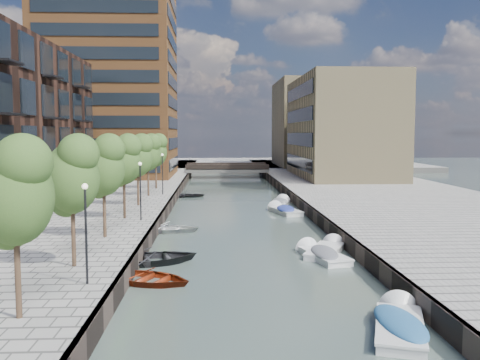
{
  "coord_description": "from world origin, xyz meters",
  "views": [
    {
      "loc": [
        -1.98,
        -13.65,
        7.13
      ],
      "look_at": [
        0.0,
        27.76,
        3.5
      ],
      "focal_mm": 40.0,
      "sensor_mm": 36.0,
      "label": 1
    }
  ],
  "objects": [
    {
      "name": "tan_block_near",
      "position": [
        16.0,
        62.0,
        8.0
      ],
      "size": [
        12.0,
        25.0,
        14.0
      ],
      "primitive_type": "cube",
      "color": "tan",
      "rests_on": "quay_right"
    },
    {
      "name": "tree_2",
      "position": [
        -8.5,
        18.0,
        5.31
      ],
      "size": [
        2.5,
        2.5,
        5.95
      ],
      "color": "#382619",
      "rests_on": "quay_left"
    },
    {
      "name": "quay_wall_left",
      "position": [
        -6.1,
        40.0,
        0.5
      ],
      "size": [
        0.25,
        140.0,
        1.0
      ],
      "primitive_type": "cube",
      "color": "#332823",
      "rests_on": "ground"
    },
    {
      "name": "motorboat_2",
      "position": [
        4.76,
        17.59,
        0.09
      ],
      "size": [
        3.27,
        4.72,
        1.5
      ],
      "color": "silver",
      "rests_on": "ground"
    },
    {
      "name": "tower",
      "position": [
        -17.0,
        65.0,
        16.0
      ],
      "size": [
        18.0,
        18.0,
        30.0
      ],
      "primitive_type": "cube",
      "color": "brown",
      "rests_on": "quay_left"
    },
    {
      "name": "sloop_4",
      "position": [
        -5.16,
        46.13,
        0.0
      ],
      "size": [
        4.2,
        3.04,
        0.86
      ],
      "primitive_type": "imported",
      "rotation": [
        0.0,
        0.0,
        1.59
      ],
      "color": "black",
      "rests_on": "ground"
    },
    {
      "name": "sloop_1",
      "position": [
        -5.4,
        15.4,
        0.0
      ],
      "size": [
        5.88,
        4.92,
        1.05
      ],
      "primitive_type": "imported",
      "rotation": [
        0.0,
        0.0,
        1.87
      ],
      "color": "black",
      "rests_on": "ground"
    },
    {
      "name": "quay_right",
      "position": [
        16.0,
        40.0,
        0.5
      ],
      "size": [
        20.0,
        140.0,
        1.0
      ],
      "primitive_type": "cube",
      "color": "gray",
      "rests_on": "ground"
    },
    {
      "name": "lamp_1",
      "position": [
        -7.2,
        24.0,
        3.51
      ],
      "size": [
        0.24,
        0.24,
        4.12
      ],
      "color": "black",
      "rests_on": "quay_left"
    },
    {
      "name": "sloop_3",
      "position": [
        -5.4,
        24.73,
        0.0
      ],
      "size": [
        4.76,
        3.53,
        0.95
      ],
      "primitive_type": "imported",
      "rotation": [
        0.0,
        0.0,
        1.51
      ],
      "color": "silver",
      "rests_on": "ground"
    },
    {
      "name": "lamp_2",
      "position": [
        -7.2,
        40.0,
        3.51
      ],
      "size": [
        0.24,
        0.24,
        4.12
      ],
      "color": "black",
      "rests_on": "quay_left"
    },
    {
      "name": "far_closure",
      "position": [
        0.0,
        100.0,
        0.5
      ],
      "size": [
        80.0,
        40.0,
        1.0
      ],
      "primitive_type": "cube",
      "color": "gray",
      "rests_on": "ground"
    },
    {
      "name": "tree_3",
      "position": [
        -8.5,
        25.0,
        5.31
      ],
      "size": [
        2.5,
        2.5,
        5.95
      ],
      "color": "#382619",
      "rests_on": "quay_left"
    },
    {
      "name": "water",
      "position": [
        0.0,
        40.0,
        0.0
      ],
      "size": [
        300.0,
        300.0,
        0.0
      ],
      "primitive_type": "plane",
      "color": "#38473F",
      "rests_on": "ground"
    },
    {
      "name": "sloop_2",
      "position": [
        -5.17,
        11.51,
        0.0
      ],
      "size": [
        5.27,
        4.65,
        0.91
      ],
      "primitive_type": "imported",
      "rotation": [
        0.0,
        0.0,
        1.14
      ],
      "color": "maroon",
      "rests_on": "ground"
    },
    {
      "name": "tree_0",
      "position": [
        -8.5,
        4.0,
        5.31
      ],
      "size": [
        2.5,
        2.5,
        5.95
      ],
      "color": "#382619",
      "rests_on": "quay_left"
    },
    {
      "name": "quay_wall_right",
      "position": [
        6.1,
        40.0,
        0.5
      ],
      "size": [
        0.25,
        140.0,
        1.0
      ],
      "primitive_type": "cube",
      "color": "#332823",
      "rests_on": "ground"
    },
    {
      "name": "lamp_0",
      "position": [
        -7.2,
        8.0,
        3.51
      ],
      "size": [
        0.24,
        0.24,
        4.12
      ],
      "color": "black",
      "rests_on": "quay_left"
    },
    {
      "name": "car",
      "position": [
        11.4,
        57.32,
        1.61
      ],
      "size": [
        2.33,
        3.81,
        1.21
      ],
      "primitive_type": "imported",
      "rotation": [
        0.0,
        0.0,
        0.27
      ],
      "color": "#9E9EA2",
      "rests_on": "quay_right"
    },
    {
      "name": "tan_block_far",
      "position": [
        16.0,
        88.0,
        9.0
      ],
      "size": [
        12.0,
        20.0,
        16.0
      ],
      "primitive_type": "cube",
      "color": "tan",
      "rests_on": "quay_right"
    },
    {
      "name": "tree_6",
      "position": [
        -8.5,
        46.0,
        5.31
      ],
      "size": [
        2.5,
        2.5,
        5.95
      ],
      "color": "#382619",
      "rests_on": "quay_left"
    },
    {
      "name": "tree_1",
      "position": [
        -8.5,
        11.0,
        5.31
      ],
      "size": [
        2.5,
        2.5,
        5.95
      ],
      "color": "#382619",
      "rests_on": "quay_left"
    },
    {
      "name": "motorboat_0",
      "position": [
        4.72,
        4.92,
        0.19
      ],
      "size": [
        3.0,
        5.01,
        1.58
      ],
      "color": "silver",
      "rests_on": "ground"
    },
    {
      "name": "tree_4",
      "position": [
        -8.5,
        32.0,
        5.31
      ],
      "size": [
        2.5,
        2.5,
        5.95
      ],
      "color": "#382619",
      "rests_on": "quay_left"
    },
    {
      "name": "motorboat_4",
      "position": [
        4.66,
        39.37,
        0.19
      ],
      "size": [
        2.57,
        4.8,
        1.52
      ],
      "color": "beige",
      "rests_on": "ground"
    },
    {
      "name": "tree_5",
      "position": [
        -8.5,
        39.0,
        5.31
      ],
      "size": [
        2.5,
        2.5,
        5.95
      ],
      "color": "#382619",
      "rests_on": "quay_left"
    },
    {
      "name": "motorboat_3",
      "position": [
        4.22,
        33.71,
        0.19
      ],
      "size": [
        2.8,
        5.01,
        1.58
      ],
      "color": "silver",
      "rests_on": "ground"
    },
    {
      "name": "bridge",
      "position": [
        0.0,
        72.0,
        1.39
      ],
      "size": [
        13.0,
        6.0,
        1.3
      ],
      "color": "gray",
      "rests_on": "ground"
    },
    {
      "name": "motorboat_1",
      "position": [
        4.12,
        16.26,
        0.18
      ],
      "size": [
        2.58,
        4.71,
        1.49
      ],
      "color": "silver",
      "rests_on": "ground"
    }
  ]
}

